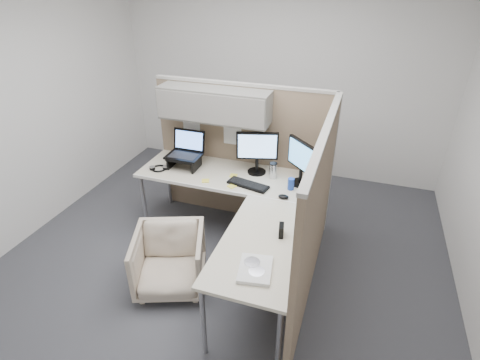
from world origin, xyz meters
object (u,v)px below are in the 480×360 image
(keyboard, at_px, (248,185))
(office_chair, at_px, (170,258))
(monitor_left, at_px, (257,149))
(desk, at_px, (238,201))

(keyboard, bearing_deg, office_chair, -108.49)
(monitor_left, height_order, keyboard, monitor_left)
(desk, height_order, office_chair, desk)
(desk, xyz_separation_m, keyboard, (0.02, 0.24, 0.05))
(desk, relative_size, office_chair, 3.11)
(monitor_left, bearing_deg, keyboard, -106.11)
(desk, distance_m, keyboard, 0.25)
(desk, relative_size, monitor_left, 4.29)
(monitor_left, xyz_separation_m, keyboard, (-0.00, -0.30, -0.26))
(keyboard, bearing_deg, monitor_left, 101.87)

